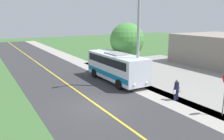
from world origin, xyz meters
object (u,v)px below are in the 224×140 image
pedestrian_with_bags (177,89)px  street_light_pole (137,32)px  shuttle_bus_front (116,66)px  tree_curbside (127,40)px

pedestrian_with_bags → street_light_pole: (0.70, -4.09, 4.06)m
shuttle_bus_front → pedestrian_with_bags: 6.94m
shuttle_bus_front → street_light_pole: (-0.41, 2.72, 3.38)m
street_light_pole → tree_curbside: size_ratio=1.62×
shuttle_bus_front → street_light_pole: size_ratio=0.87×
pedestrian_with_bags → tree_curbside: tree_curbside is taller
pedestrian_with_bags → shuttle_bus_front: bearing=-80.7°
shuttle_bus_front → tree_curbside: size_ratio=1.42×
tree_curbside → pedestrian_with_bags: bearing=79.0°
shuttle_bus_front → street_light_pole: bearing=98.6°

